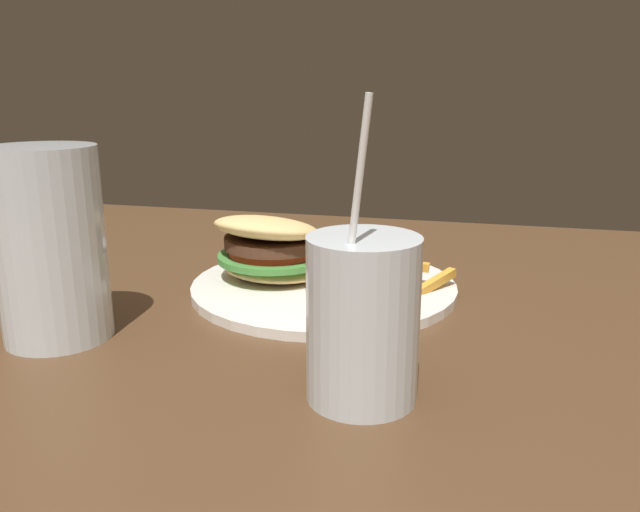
{
  "coord_description": "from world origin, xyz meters",
  "views": [
    {
      "loc": [
        -0.15,
        0.38,
        0.96
      ],
      "look_at": [
        0.0,
        -0.24,
        0.78
      ],
      "focal_mm": 35.0,
      "sensor_mm": 36.0,
      "label": 1
    }
  ],
  "objects_px": {
    "meal_plate_near": "(298,266)",
    "beer_glass": "(50,248)",
    "juice_glass": "(362,325)",
    "spoon": "(255,242)"
  },
  "relations": [
    {
      "from": "meal_plate_near",
      "to": "beer_glass",
      "type": "relative_size",
      "value": 1.7
    },
    {
      "from": "juice_glass",
      "to": "spoon",
      "type": "xyz_separation_m",
      "value": [
        0.22,
        -0.38,
        -0.05
      ]
    },
    {
      "from": "meal_plate_near",
      "to": "spoon",
      "type": "relative_size",
      "value": 1.58
    },
    {
      "from": "meal_plate_near",
      "to": "spoon",
      "type": "distance_m",
      "value": 0.19
    },
    {
      "from": "juice_glass",
      "to": "meal_plate_near",
      "type": "bearing_deg",
      "value": -63.63
    },
    {
      "from": "meal_plate_near",
      "to": "beer_glass",
      "type": "height_order",
      "value": "beer_glass"
    },
    {
      "from": "beer_glass",
      "to": "juice_glass",
      "type": "height_order",
      "value": "juice_glass"
    },
    {
      "from": "beer_glass",
      "to": "juice_glass",
      "type": "relative_size",
      "value": 0.79
    },
    {
      "from": "beer_glass",
      "to": "spoon",
      "type": "bearing_deg",
      "value": -100.55
    },
    {
      "from": "meal_plate_near",
      "to": "juice_glass",
      "type": "distance_m",
      "value": 0.26
    }
  ]
}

